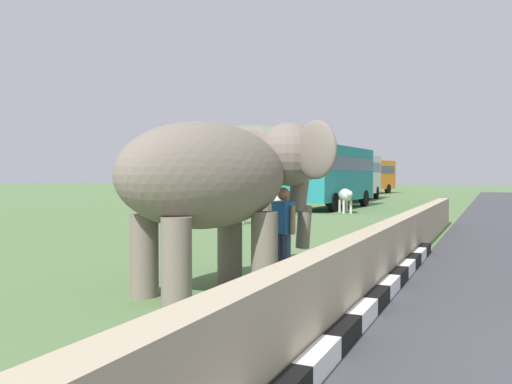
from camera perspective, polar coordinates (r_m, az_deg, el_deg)
striped_curb at (r=5.58m, az=8.30°, el=-16.46°), size 16.20×0.20×0.24m
barrier_parapet at (r=7.77m, az=11.11°, el=-8.38°), size 28.00×0.36×1.00m
elephant at (r=8.50m, az=-3.53°, el=1.58°), size 4.03×3.21×2.84m
person_handler at (r=9.52m, az=2.99°, el=-3.89°), size 0.40×0.61×1.66m
bus_teal at (r=30.18m, az=8.20°, el=2.15°), size 8.84×3.02×3.50m
bus_white at (r=40.71m, az=10.73°, el=2.03°), size 9.44×2.85×3.50m
bus_orange at (r=55.12m, az=11.81°, el=1.95°), size 10.04×4.77×3.50m
cow_near at (r=24.98m, az=2.47°, el=-0.52°), size 0.74×1.91×1.23m
cow_mid at (r=19.83m, az=-0.15°, el=-1.11°), size 0.66×1.90×1.23m
cow_far at (r=26.55m, az=9.76°, el=-0.41°), size 1.86×1.27×1.23m
hill_east at (r=66.46m, az=0.12°, el=0.15°), size 33.95×27.16×16.46m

